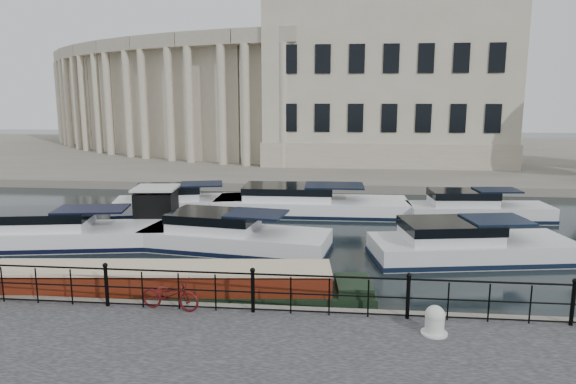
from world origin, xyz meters
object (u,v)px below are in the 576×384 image
object	(u,v)px
mooring_bollard	(435,321)
narrowboat	(160,293)
bicycle	(170,294)
harbour_hut	(157,211)

from	to	relation	value
mooring_bollard	narrowboat	world-z (taller)	mooring_bollard
bicycle	harbour_hut	size ratio (longest dim) A/B	0.58
bicycle	narrowboat	distance (m)	1.89
mooring_bollard	harbour_hut	xyz separation A→B (m)	(-10.67, 10.58, 0.07)
bicycle	narrowboat	bearing A→B (deg)	36.95
mooring_bollard	bicycle	bearing A→B (deg)	173.62
narrowboat	mooring_bollard	bearing A→B (deg)	-22.37
bicycle	mooring_bollard	distance (m)	6.79
harbour_hut	bicycle	bearing A→B (deg)	-74.57
bicycle	harbour_hut	bearing A→B (deg)	29.87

